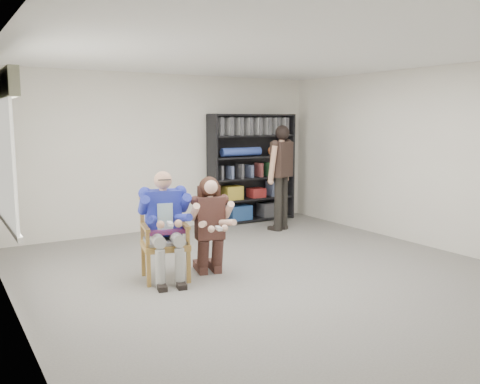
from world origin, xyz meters
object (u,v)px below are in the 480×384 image
armchair (165,238)px  kneeling_woman (210,227)px  standing_man (281,179)px  bookshelf (252,168)px  seated_man (165,226)px

armchair → kneeling_woman: size_ratio=0.84×
standing_man → armchair: bearing=-173.5°
armchair → standing_man: standing_man is taller
bookshelf → armchair: bearing=-138.8°
seated_man → standing_man: standing_man is taller
standing_man → seated_man: bearing=-173.5°
kneeling_woman → bookshelf: size_ratio=0.60×
kneeling_woman → armchair: bearing=-178.9°
bookshelf → standing_man: size_ratio=1.12×
armchair → standing_man: size_ratio=0.56×
armchair → standing_man: bearing=41.3°
kneeling_woman → bookshelf: bearing=61.7°
armchair → kneeling_woman: (0.58, -0.12, 0.10)m
kneeling_woman → standing_man: bearing=48.9°
bookshelf → standing_man: (0.01, -0.97, -0.11)m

